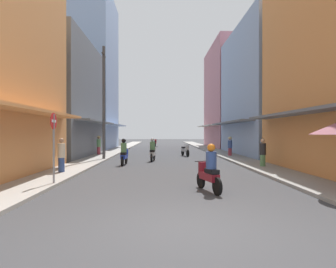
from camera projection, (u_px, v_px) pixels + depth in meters
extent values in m
plane|color=#38383A|center=(165.00, 153.00, 27.92)|extent=(114.72, 114.72, 0.00)
cube|color=#9E9991|center=(112.00, 152.00, 27.78)|extent=(1.88, 60.14, 0.12)
cube|color=gray|center=(217.00, 152.00, 28.05)|extent=(1.88, 60.14, 0.12)
cube|color=#D88C4C|center=(26.00, 110.00, 10.87)|extent=(1.10, 11.13, 0.12)
cube|color=slate|center=(54.00, 100.00, 23.12)|extent=(6.00, 10.55, 9.18)
cube|color=slate|center=(98.00, 122.00, 23.22)|extent=(1.10, 9.50, 0.12)
cube|color=#8CA5CC|center=(87.00, 74.00, 33.77)|extent=(6.00, 8.97, 17.74)
cube|color=#8CA5CC|center=(117.00, 125.00, 33.89)|extent=(1.10, 8.08, 0.12)
cube|color=slate|center=(308.00, 111.00, 11.64)|extent=(1.10, 11.98, 0.12)
cube|color=#8CA5CC|center=(270.00, 91.00, 24.88)|extent=(6.00, 11.71, 10.99)
cube|color=slate|center=(230.00, 123.00, 24.79)|extent=(1.10, 10.54, 0.12)
cube|color=#B7727F|center=(234.00, 97.00, 37.00)|extent=(6.00, 11.42, 12.96)
cube|color=silver|center=(207.00, 126.00, 36.92)|extent=(1.10, 10.28, 0.12)
cylinder|color=black|center=(201.00, 180.00, 10.03)|extent=(0.23, 0.56, 0.56)
cylinder|color=black|center=(217.00, 186.00, 8.84)|extent=(0.23, 0.56, 0.56)
cube|color=maroon|center=(209.00, 177.00, 9.39)|extent=(0.54, 1.04, 0.24)
cube|color=black|center=(212.00, 171.00, 9.19)|extent=(0.42, 0.61, 0.14)
cylinder|color=maroon|center=(202.00, 168.00, 9.91)|extent=(0.28, 0.28, 0.45)
cylinder|color=black|center=(202.00, 161.00, 9.91)|extent=(0.54, 0.18, 0.03)
cylinder|color=#334C8C|center=(211.00, 160.00, 9.24)|extent=(0.34, 0.34, 0.55)
sphere|color=orange|center=(211.00, 148.00, 9.24)|extent=(0.26, 0.26, 0.26)
cylinder|color=black|center=(188.00, 153.00, 23.03)|extent=(0.22, 0.56, 0.56)
cylinder|color=black|center=(183.00, 152.00, 24.23)|extent=(0.22, 0.56, 0.56)
cube|color=#B2B2B7|center=(185.00, 150.00, 23.68)|extent=(0.52, 1.04, 0.24)
cube|color=black|center=(184.00, 147.00, 23.87)|extent=(0.41, 0.61, 0.14)
cylinder|color=#B2B2B7|center=(187.00, 148.00, 23.15)|extent=(0.28, 0.28, 0.45)
cylinder|color=black|center=(187.00, 145.00, 23.15)|extent=(0.54, 0.17, 0.03)
cylinder|color=black|center=(126.00, 159.00, 17.82)|extent=(0.11, 0.56, 0.56)
cylinder|color=black|center=(122.00, 161.00, 16.57)|extent=(0.11, 0.56, 0.56)
cube|color=#1E38B7|center=(124.00, 157.00, 17.15)|extent=(0.34, 1.01, 0.24)
cube|color=black|center=(124.00, 154.00, 16.95)|extent=(0.31, 0.58, 0.14)
cylinder|color=#1E38B7|center=(126.00, 153.00, 17.70)|extent=(0.28, 0.28, 0.45)
cylinder|color=black|center=(126.00, 149.00, 17.70)|extent=(0.55, 0.06, 0.03)
cylinder|color=#598C59|center=(124.00, 148.00, 17.00)|extent=(0.34, 0.34, 0.55)
sphere|color=black|center=(124.00, 141.00, 16.99)|extent=(0.26, 0.26, 0.26)
cylinder|color=black|center=(156.00, 144.00, 41.85)|extent=(0.09, 0.56, 0.56)
cylinder|color=black|center=(155.00, 144.00, 40.60)|extent=(0.09, 0.56, 0.56)
cube|color=red|center=(155.00, 143.00, 41.17)|extent=(0.29, 1.00, 0.24)
cube|color=black|center=(155.00, 141.00, 40.97)|extent=(0.29, 0.56, 0.14)
cylinder|color=red|center=(156.00, 141.00, 41.72)|extent=(0.28, 0.28, 0.45)
cylinder|color=black|center=(156.00, 139.00, 41.72)|extent=(0.55, 0.04, 0.03)
cylinder|color=black|center=(154.00, 156.00, 20.16)|extent=(0.15, 0.57, 0.56)
cylinder|color=black|center=(152.00, 158.00, 18.92)|extent=(0.15, 0.57, 0.56)
cube|color=silver|center=(153.00, 154.00, 19.49)|extent=(0.40, 1.03, 0.24)
cube|color=black|center=(152.00, 151.00, 19.29)|extent=(0.34, 0.59, 0.14)
cylinder|color=silver|center=(154.00, 150.00, 20.03)|extent=(0.28, 0.28, 0.45)
cylinder|color=black|center=(154.00, 147.00, 20.03)|extent=(0.55, 0.10, 0.03)
cylinder|color=#598C59|center=(152.00, 146.00, 19.33)|extent=(0.34, 0.34, 0.55)
sphere|color=#B2B2B7|center=(152.00, 140.00, 19.33)|extent=(0.26, 0.26, 0.26)
cylinder|color=#99333F|center=(99.00, 151.00, 23.86)|extent=(0.28, 0.28, 0.75)
cylinder|color=#598C59|center=(99.00, 143.00, 23.86)|extent=(0.34, 0.34, 0.63)
sphere|color=#9E7256|center=(99.00, 138.00, 23.86)|extent=(0.22, 0.22, 0.22)
cone|color=#D1B77A|center=(99.00, 136.00, 23.86)|extent=(0.44, 0.44, 0.16)
cylinder|color=#598C59|center=(263.00, 162.00, 15.54)|extent=(0.28, 0.28, 0.74)
cylinder|color=#262628|center=(263.00, 149.00, 15.54)|extent=(0.34, 0.34, 0.62)
sphere|color=tan|center=(263.00, 141.00, 15.54)|extent=(0.22, 0.22, 0.22)
cylinder|color=#334C8C|center=(61.00, 166.00, 13.26)|extent=(0.28, 0.28, 0.78)
cylinder|color=beige|center=(61.00, 151.00, 13.26)|extent=(0.34, 0.34, 0.66)
sphere|color=tan|center=(61.00, 140.00, 13.26)|extent=(0.22, 0.22, 0.22)
cylinder|color=#99333F|center=(230.00, 153.00, 22.71)|extent=(0.28, 0.28, 0.71)
cylinder|color=#334C8C|center=(230.00, 144.00, 22.70)|extent=(0.34, 0.34, 0.60)
sphere|color=#9E7256|center=(230.00, 139.00, 22.70)|extent=(0.22, 0.22, 0.22)
cone|color=#D1B77A|center=(230.00, 137.00, 22.70)|extent=(0.44, 0.44, 0.16)
cylinder|color=#4C4C4F|center=(104.00, 103.00, 20.05)|extent=(0.20, 0.20, 7.94)
cylinder|color=#3F382D|center=(104.00, 55.00, 20.03)|extent=(0.08, 1.20, 0.08)
cylinder|color=gray|center=(54.00, 150.00, 10.34)|extent=(0.07, 0.07, 2.60)
cylinder|color=red|center=(54.00, 121.00, 10.33)|extent=(0.02, 0.60, 0.60)
cube|color=white|center=(54.00, 121.00, 10.33)|extent=(0.03, 0.40, 0.10)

